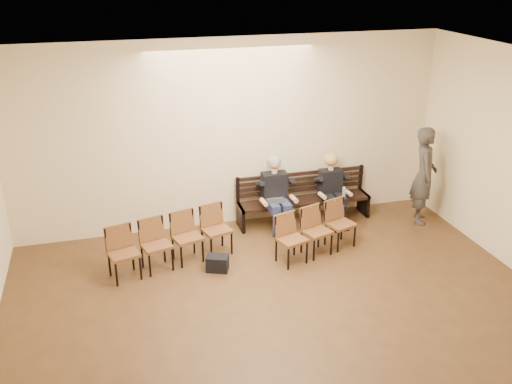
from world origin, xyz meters
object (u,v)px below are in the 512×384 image
(seated_man, at_px, (276,193))
(laptop, at_px, (277,202))
(bag, at_px, (217,263))
(chair_row_back, at_px, (317,232))
(chair_row_front, at_px, (172,242))
(seated_woman, at_px, (332,191))
(passerby, at_px, (425,168))
(water_bottle, at_px, (344,198))
(bench, at_px, (304,210))

(seated_man, distance_m, laptop, 0.19)
(laptop, distance_m, bag, 1.83)
(chair_row_back, bearing_deg, chair_row_front, 155.41)
(seated_woman, xyz_separation_m, passerby, (1.65, -0.48, 0.47))
(seated_man, distance_m, water_bottle, 1.29)
(bag, relative_size, chair_row_back, 0.23)
(seated_man, relative_size, chair_row_back, 0.92)
(bag, distance_m, chair_row_back, 1.79)
(water_bottle, distance_m, chair_row_front, 3.38)
(seated_woman, height_order, passerby, passerby)
(bench, xyz_separation_m, chair_row_front, (-2.68, -1.02, 0.20))
(seated_man, bearing_deg, water_bottle, -12.26)
(chair_row_back, bearing_deg, passerby, -1.46)
(seated_woman, bearing_deg, chair_row_front, -164.29)
(bench, bearing_deg, chair_row_front, -159.20)
(chair_row_front, bearing_deg, passerby, -10.09)
(bench, height_order, seated_man, seated_man)
(seated_man, relative_size, water_bottle, 6.53)
(seated_man, xyz_separation_m, bag, (-1.40, -1.28, -0.56))
(seated_man, xyz_separation_m, laptop, (-0.03, -0.15, -0.12))
(bag, bearing_deg, chair_row_back, 2.95)
(bench, bearing_deg, seated_woman, -13.15)
(seated_man, xyz_separation_m, passerby, (2.78, -0.48, 0.39))
(passerby, height_order, chair_row_back, passerby)
(seated_man, relative_size, passerby, 0.64)
(seated_man, distance_m, chair_row_back, 1.27)
(laptop, relative_size, chair_row_back, 0.22)
(seated_man, bearing_deg, seated_woman, 0.00)
(passerby, bearing_deg, water_bottle, 107.22)
(water_bottle, distance_m, bag, 2.86)
(seated_woman, xyz_separation_m, laptop, (-1.15, -0.15, -0.04))
(seated_woman, bearing_deg, water_bottle, -65.32)
(passerby, bearing_deg, chair_row_back, 131.31)
(seated_woman, height_order, chair_row_back, seated_woman)
(bench, relative_size, seated_woman, 2.11)
(bench, height_order, laptop, laptop)
(bench, xyz_separation_m, water_bottle, (0.64, -0.39, 0.33))
(seated_man, height_order, water_bottle, seated_man)
(laptop, bearing_deg, water_bottle, 6.12)
(water_bottle, height_order, bag, water_bottle)
(laptop, bearing_deg, chair_row_back, -57.82)
(passerby, xyz_separation_m, chair_row_back, (-2.42, -0.71, -0.66))
(bench, distance_m, bag, 2.45)
(bag, bearing_deg, chair_row_front, 150.53)
(seated_woman, distance_m, laptop, 1.16)
(bench, relative_size, passerby, 1.20)
(seated_woman, bearing_deg, passerby, -16.18)
(laptop, xyz_separation_m, passerby, (2.81, -0.33, 0.51))
(bag, height_order, chair_row_back, chair_row_back)
(seated_man, distance_m, seated_woman, 1.13)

